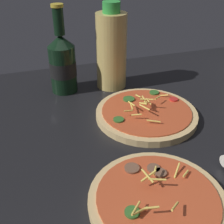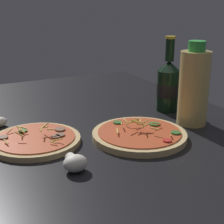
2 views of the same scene
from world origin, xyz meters
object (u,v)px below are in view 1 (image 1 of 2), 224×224
pizza_near (157,199)px  pizza_far (147,113)px  beer_bottle (63,63)px  oil_bottle (111,50)px

pizza_near → pizza_far: size_ratio=0.92×
pizza_far → pizza_near: bearing=-111.0°
beer_bottle → oil_bottle: same height
beer_bottle → oil_bottle: bearing=-5.6°
pizza_near → oil_bottle: (7.07, 45.46, 10.40)cm
pizza_far → oil_bottle: (-2.74, 19.86, 10.26)cm
beer_bottle → pizza_far: bearing=-51.6°
beer_bottle → oil_bottle: size_ratio=1.00×
pizza_near → pizza_far: bearing=69.0°
pizza_near → oil_bottle: 47.17cm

